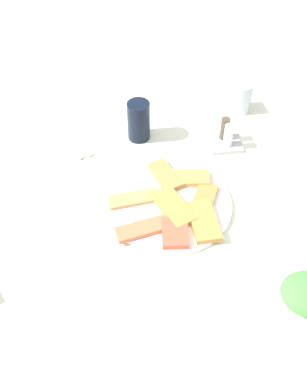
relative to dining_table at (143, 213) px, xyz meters
name	(u,v)px	position (x,y,z in m)	size (l,w,h in m)	color
ground_plane	(146,325)	(0.00, 0.00, -0.65)	(6.00, 6.00, 0.00)	#A5ADA8
dining_table	(143,213)	(0.00, 0.00, 0.00)	(1.22, 0.93, 0.72)	silver
pide_platter	(172,205)	(-0.06, -0.06, 0.08)	(0.32, 0.32, 0.03)	white
soda_can	(139,121)	(0.24, -0.04, 0.13)	(0.07, 0.07, 0.12)	black
drinking_glass	(241,97)	(0.29, -0.38, 0.12)	(0.07, 0.07, 0.10)	silver
paper_napkin	(73,140)	(0.26, 0.16, 0.07)	(0.13, 0.13, 0.00)	white
fork	(79,138)	(0.26, 0.14, 0.07)	(0.17, 0.01, 0.01)	silver
spoon	(67,140)	(0.26, 0.17, 0.07)	(0.19, 0.02, 0.01)	silver
condiment_caddy	(226,137)	(0.15, -0.28, 0.10)	(0.10, 0.10, 0.08)	#B2B2B7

